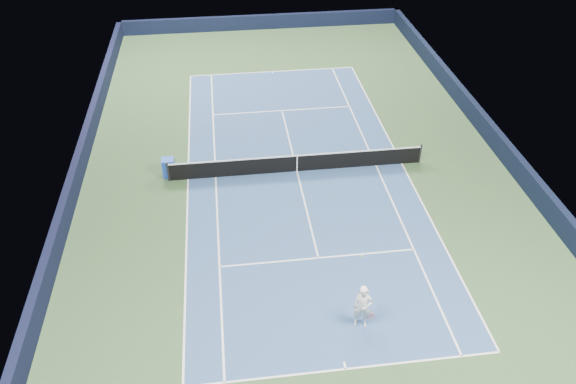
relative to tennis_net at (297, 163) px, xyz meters
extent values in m
plane|color=#2E4A28|center=(0.00, 0.00, -0.50)|extent=(40.00, 40.00, 0.00)
cube|color=black|center=(0.00, 19.82, 0.05)|extent=(22.00, 0.35, 1.10)
cube|color=black|center=(10.82, 0.00, 0.05)|extent=(0.35, 40.00, 1.10)
cube|color=black|center=(-10.82, 0.00, 0.05)|extent=(0.35, 40.00, 1.10)
cube|color=navy|center=(0.00, 0.00, -0.50)|extent=(10.97, 23.77, 0.01)
cube|color=white|center=(0.00, 11.88, -0.50)|extent=(10.97, 0.08, 0.00)
cube|color=white|center=(0.00, -11.88, -0.50)|extent=(10.97, 0.08, 0.00)
cube|color=white|center=(5.49, 0.00, -0.50)|extent=(0.08, 23.77, 0.00)
cube|color=white|center=(-5.49, 0.00, -0.50)|extent=(0.08, 23.77, 0.00)
cube|color=white|center=(4.12, 0.00, -0.50)|extent=(0.08, 23.77, 0.00)
cube|color=white|center=(-4.12, 0.00, -0.50)|extent=(0.08, 23.77, 0.00)
cube|color=white|center=(0.00, 6.40, -0.50)|extent=(8.23, 0.08, 0.00)
cube|color=white|center=(0.00, -6.40, -0.50)|extent=(8.23, 0.08, 0.00)
cube|color=white|center=(0.00, 0.00, -0.50)|extent=(0.08, 12.80, 0.00)
cube|color=white|center=(0.00, 11.73, -0.50)|extent=(0.08, 0.30, 0.00)
cube|color=white|center=(0.00, -11.73, -0.50)|extent=(0.08, 0.30, 0.00)
cylinder|color=black|center=(-6.40, 0.00, 0.03)|extent=(0.10, 0.10, 1.07)
cylinder|color=black|center=(6.40, 0.00, 0.03)|extent=(0.10, 0.10, 1.07)
cube|color=black|center=(0.00, 0.00, -0.05)|extent=(12.80, 0.03, 0.91)
cube|color=white|center=(0.00, 0.00, 0.44)|extent=(12.80, 0.04, 0.06)
cube|color=white|center=(0.00, 0.00, -0.05)|extent=(0.05, 0.04, 0.91)
cube|color=blue|center=(-6.40, 0.43, -0.01)|extent=(0.61, 0.56, 0.99)
cube|color=silver|center=(-6.11, 0.43, -0.05)|extent=(0.08, 0.44, 0.44)
imported|color=white|center=(0.95, -10.04, 0.44)|extent=(0.76, 0.58, 1.87)
cylinder|color=pink|center=(1.27, -10.09, 0.20)|extent=(0.03, 0.03, 0.31)
cylinder|color=black|center=(1.27, -10.09, -0.04)|extent=(0.31, 0.02, 0.31)
cylinder|color=pink|center=(1.27, -10.09, -0.04)|extent=(0.33, 0.03, 0.33)
sphere|color=#BFE730|center=(1.05, -9.04, 1.97)|extent=(0.07, 0.07, 0.07)
camera|label=1|loc=(-3.43, -23.15, 15.79)|focal=35.00mm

